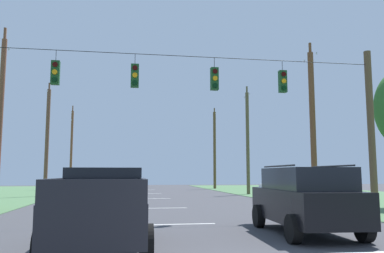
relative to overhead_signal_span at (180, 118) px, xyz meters
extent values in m
cube|color=white|center=(-0.12, -1.39, -4.05)|extent=(2.50, 0.15, 0.01)
cube|color=white|center=(-0.12, 5.49, -4.05)|extent=(2.50, 0.15, 0.01)
cube|color=white|center=(-0.12, 13.72, -4.05)|extent=(2.50, 0.15, 0.01)
cube|color=white|center=(-0.12, 21.35, -4.05)|extent=(2.50, 0.15, 0.01)
cube|color=white|center=(-0.12, 30.17, -4.05)|extent=(2.50, 0.15, 0.01)
cylinder|color=brown|center=(8.48, 0.00, -0.42)|extent=(0.30, 0.30, 7.27)
cylinder|color=black|center=(0.05, 0.00, 2.59)|extent=(16.86, 0.02, 0.02)
cylinder|color=black|center=(-4.91, 0.00, 2.37)|extent=(0.02, 0.02, 0.44)
cube|color=#19471E|center=(-4.91, 0.00, 1.68)|extent=(0.32, 0.24, 0.95)
cylinder|color=#310503|center=(-4.91, -0.14, 1.97)|extent=(0.20, 0.04, 0.20)
cylinder|color=orange|center=(-4.91, -0.14, 1.67)|extent=(0.20, 0.04, 0.20)
cylinder|color=black|center=(-4.91, -0.14, 1.37)|extent=(0.20, 0.04, 0.20)
cylinder|color=black|center=(-1.83, 0.00, 2.37)|extent=(0.02, 0.02, 0.44)
cube|color=#19471E|center=(-1.83, 0.00, 1.68)|extent=(0.32, 0.24, 0.95)
cylinder|color=#310503|center=(-1.83, -0.14, 1.97)|extent=(0.20, 0.04, 0.20)
cylinder|color=orange|center=(-1.83, -0.14, 1.67)|extent=(0.20, 0.04, 0.20)
cylinder|color=black|center=(-1.83, -0.14, 1.37)|extent=(0.20, 0.04, 0.20)
cylinder|color=black|center=(1.46, 0.00, 2.37)|extent=(0.02, 0.02, 0.44)
cube|color=#19471E|center=(1.46, 0.00, 1.68)|extent=(0.32, 0.24, 0.95)
cylinder|color=#310503|center=(1.46, -0.14, 1.97)|extent=(0.20, 0.04, 0.20)
cylinder|color=orange|center=(1.46, -0.14, 1.67)|extent=(0.20, 0.04, 0.20)
cylinder|color=black|center=(1.46, -0.14, 1.37)|extent=(0.20, 0.04, 0.20)
cylinder|color=black|center=(4.45, 0.00, 2.37)|extent=(0.02, 0.02, 0.44)
cube|color=#19471E|center=(4.45, 0.00, 1.68)|extent=(0.32, 0.24, 0.95)
cylinder|color=#310503|center=(4.45, -0.14, 1.97)|extent=(0.20, 0.04, 0.20)
cylinder|color=orange|center=(4.45, -0.14, 1.67)|extent=(0.20, 0.04, 0.20)
cylinder|color=black|center=(4.45, -0.14, 1.37)|extent=(0.20, 0.04, 0.20)
cube|color=black|center=(-2.64, -5.79, -3.23)|extent=(2.07, 5.42, 0.85)
cube|color=black|center=(-2.64, -5.14, -2.45)|extent=(1.87, 1.92, 0.70)
cube|color=black|center=(-3.60, -7.12, -2.58)|extent=(0.13, 2.38, 0.45)
cube|color=black|center=(-1.72, -7.15, -2.58)|extent=(0.13, 2.38, 0.45)
cube|color=black|center=(-2.68, -8.44, -2.58)|extent=(1.96, 0.12, 0.45)
cylinder|color=black|center=(-3.62, -3.94, -3.65)|extent=(0.29, 0.80, 0.80)
cylinder|color=black|center=(-1.62, -3.96, -3.65)|extent=(0.29, 0.80, 0.80)
cylinder|color=black|center=(-3.67, -7.61, -3.65)|extent=(0.29, 0.80, 0.80)
cylinder|color=black|center=(-1.67, -7.63, -3.65)|extent=(0.29, 0.80, 0.80)
cube|color=black|center=(3.26, -4.32, -3.20)|extent=(2.19, 4.89, 0.95)
cube|color=black|center=(3.26, -4.47, -2.40)|extent=(1.96, 3.29, 0.65)
cylinder|color=black|center=(2.41, -4.42, -2.02)|extent=(0.19, 2.72, 0.05)
cylinder|color=black|center=(4.11, -4.51, -2.02)|extent=(0.19, 2.72, 0.05)
cylinder|color=black|center=(2.37, -2.64, -3.67)|extent=(0.30, 0.77, 0.76)
cylinder|color=black|center=(4.32, -2.74, -3.67)|extent=(0.30, 0.77, 0.76)
cylinder|color=black|center=(2.21, -5.90, -3.67)|extent=(0.30, 0.77, 0.76)
cylinder|color=black|center=(4.16, -6.00, -3.67)|extent=(0.30, 0.77, 0.76)
cube|color=silver|center=(8.92, 12.22, -3.38)|extent=(2.05, 4.40, 0.70)
cube|color=black|center=(8.92, 12.22, -2.78)|extent=(1.74, 2.19, 0.50)
cylinder|color=black|center=(8.10, 13.69, -3.73)|extent=(0.26, 0.65, 0.64)
cylinder|color=black|center=(9.90, 13.58, -3.73)|extent=(0.26, 0.65, 0.64)
cylinder|color=black|center=(7.94, 10.86, -3.73)|extent=(0.26, 0.65, 0.64)
cylinder|color=black|center=(9.73, 10.75, -3.73)|extent=(0.26, 0.65, 0.64)
cylinder|color=brown|center=(8.40, 5.37, 0.38)|extent=(0.33, 0.33, 8.86)
cube|color=brown|center=(8.40, 5.37, 4.41)|extent=(0.12, 0.12, 1.96)
cylinder|color=#B2B7BC|center=(8.40, 6.15, 4.53)|extent=(0.08, 0.08, 0.12)
cylinder|color=#B2B7BC|center=(8.40, 4.58, 4.53)|extent=(0.08, 0.08, 0.12)
cylinder|color=brown|center=(8.52, 18.29, 0.50)|extent=(0.30, 0.30, 9.10)
cube|color=brown|center=(8.52, 18.29, 4.65)|extent=(0.12, 0.12, 1.95)
cylinder|color=#B2B7BC|center=(8.52, 19.07, 4.77)|extent=(0.08, 0.08, 0.12)
cylinder|color=#B2B7BC|center=(8.52, 17.52, 4.77)|extent=(0.08, 0.08, 0.12)
cylinder|color=brown|center=(8.49, 31.80, 0.64)|extent=(0.33, 0.33, 9.38)
cube|color=brown|center=(8.49, 31.80, 4.93)|extent=(0.12, 0.12, 1.83)
cylinder|color=#B2B7BC|center=(8.49, 32.53, 5.05)|extent=(0.08, 0.08, 0.12)
cylinder|color=#B2B7BC|center=(8.49, 31.07, 5.05)|extent=(0.08, 0.08, 0.12)
cylinder|color=brown|center=(-8.58, 5.79, 0.38)|extent=(0.27, 0.27, 8.86)
cube|color=brown|center=(-8.58, 5.79, 4.41)|extent=(0.12, 0.12, 2.05)
cylinder|color=#B2B7BC|center=(-8.58, 6.61, 4.53)|extent=(0.08, 0.08, 0.12)
cylinder|color=#B2B7BC|center=(-8.58, 4.97, 4.53)|extent=(0.08, 0.08, 0.12)
cylinder|color=brown|center=(-8.52, 17.88, 0.31)|extent=(0.30, 0.30, 8.72)
cube|color=brown|center=(-8.52, 17.88, 4.26)|extent=(0.12, 0.12, 1.90)
cylinder|color=#B2B7BC|center=(-8.52, 18.64, 4.38)|extent=(0.08, 0.08, 0.12)
cylinder|color=#B2B7BC|center=(-8.52, 17.12, 4.38)|extent=(0.08, 0.08, 0.12)
cylinder|color=brown|center=(-8.58, 32.83, 0.57)|extent=(0.28, 0.28, 9.25)
cube|color=brown|center=(-8.58, 32.83, 4.79)|extent=(0.12, 0.12, 2.08)
cylinder|color=#B2B7BC|center=(-8.58, 33.66, 4.91)|extent=(0.08, 0.08, 0.12)
cylinder|color=#B2B7BC|center=(-8.58, 32.00, 4.91)|extent=(0.08, 0.08, 0.12)
cube|color=brown|center=(-8.58, 32.83, 3.89)|extent=(0.12, 0.12, 2.18)
cylinder|color=#B2B7BC|center=(-8.58, 33.70, 4.01)|extent=(0.08, 0.08, 0.12)
cylinder|color=#B2B7BC|center=(-8.58, 31.96, 4.01)|extent=(0.08, 0.08, 0.12)
camera|label=1|loc=(-2.08, -15.91, -2.25)|focal=37.37mm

